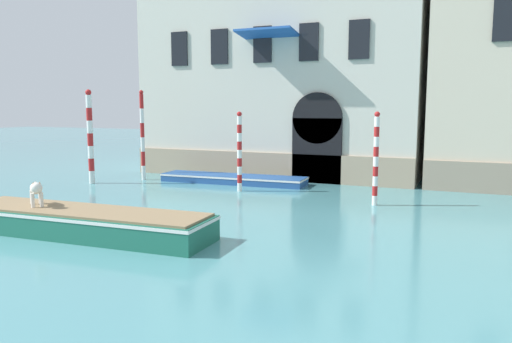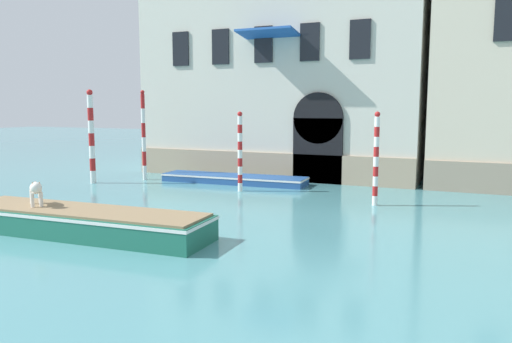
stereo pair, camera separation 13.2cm
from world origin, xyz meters
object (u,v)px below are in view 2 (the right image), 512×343
mooring_pole_2 (144,135)px  mooring_pole_1 (376,159)px  boat_moored_near_palazzo (234,179)px  mooring_pole_3 (240,151)px  dog_on_deck (36,189)px  boat_foreground (81,221)px  mooring_pole_0 (91,136)px

mooring_pole_2 → mooring_pole_1: bearing=-9.7°
boat_moored_near_palazzo → mooring_pole_3: (1.23, -1.88, 1.47)m
mooring_pole_2 → dog_on_deck: bearing=-71.1°
boat_foreground → mooring_pole_1: size_ratio=2.28×
boat_moored_near_palazzo → mooring_pole_2: (-4.40, -0.76, 1.95)m
boat_moored_near_palazzo → mooring_pole_3: mooring_pole_3 is taller
mooring_pole_0 → mooring_pole_2: size_ratio=1.00×
boat_moored_near_palazzo → boat_foreground: bearing=-90.9°
dog_on_deck → mooring_pole_0: (-4.75, 7.59, 0.95)m
boat_foreground → mooring_pole_2: size_ratio=1.78×
mooring_pole_0 → dog_on_deck: bearing=-58.0°
mooring_pole_1 → mooring_pole_2: bearing=170.3°
boat_foreground → dog_on_deck: 1.68m
boat_foreground → mooring_pole_1: mooring_pole_1 is taller
mooring_pole_3 → mooring_pole_1: bearing=-8.2°
mooring_pole_0 → mooring_pole_1: mooring_pole_0 is taller
mooring_pole_0 → mooring_pole_1: (12.85, -0.08, -0.47)m
boat_moored_near_palazzo → mooring_pole_3: bearing=-59.3°
mooring_pole_1 → mooring_pole_3: size_ratio=1.01×
boat_foreground → boat_moored_near_palazzo: size_ratio=1.11×
boat_foreground → mooring_pole_2: bearing=113.9°
mooring_pole_0 → mooring_pole_2: mooring_pole_2 is taller
mooring_pole_3 → boat_moored_near_palazzo: bearing=123.2°
mooring_pole_1 → dog_on_deck: bearing=-137.2°
dog_on_deck → boat_moored_near_palazzo: (1.17, 10.21, -1.00)m
boat_foreground → mooring_pole_2: mooring_pole_2 is taller
mooring_pole_3 → dog_on_deck: bearing=-106.0°
boat_foreground → dog_on_deck: bearing=-177.2°
boat_moored_near_palazzo → mooring_pole_1: (6.94, -2.70, 1.48)m
boat_foreground → mooring_pole_0: size_ratio=1.78×
dog_on_deck → mooring_pole_1: bearing=83.2°
boat_moored_near_palazzo → dog_on_deck: bearing=-99.0°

